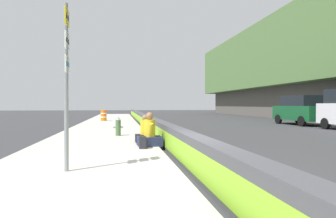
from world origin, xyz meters
TOP-DOWN VIEW (x-y plane):
  - ground_plane at (0.00, 0.00)m, footprint 160.00×160.00m
  - sidewalk_strip at (0.00, 2.65)m, footprint 80.00×4.40m
  - jersey_barrier at (0.00, 0.00)m, footprint 76.00×0.45m
  - route_sign_post at (-0.03, 2.88)m, footprint 0.44×0.09m
  - fire_hydrant at (7.25, 1.85)m, footprint 0.26×0.46m
  - seated_person_foreground at (3.70, 0.73)m, footprint 0.77×0.88m
  - seated_person_middle at (4.80, 0.81)m, footprint 0.66×0.75m
  - backpack at (3.05, 1.02)m, footprint 0.32×0.28m
  - construction_barrel at (20.37, 3.24)m, footprint 0.54×0.54m
  - parked_car_fourth at (14.54, -12.11)m, footprint 4.85×2.17m

SIDE VIEW (x-z plane):
  - ground_plane at x=0.00m, z-range 0.00..0.00m
  - sidewalk_strip at x=0.00m, z-range 0.00..0.14m
  - backpack at x=3.05m, z-range 0.13..0.53m
  - jersey_barrier at x=0.00m, z-range 0.00..0.85m
  - seated_person_middle at x=4.80m, z-range -0.05..0.99m
  - seated_person_foreground at x=3.70m, z-range -0.08..1.09m
  - fire_hydrant at x=7.25m, z-range 0.15..1.03m
  - construction_barrel at x=20.37m, z-range 0.14..1.09m
  - parked_car_fourth at x=14.54m, z-range 0.04..2.32m
  - route_sign_post at x=-0.03m, z-range 0.43..4.03m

